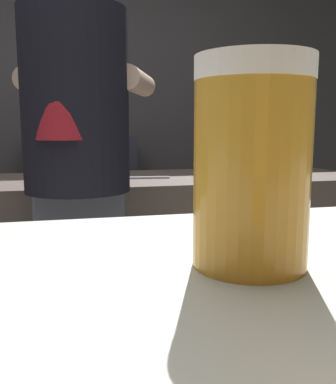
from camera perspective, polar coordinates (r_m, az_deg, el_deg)
The scene contains 9 objects.
wall_back at distance 3.42m, azimuth -14.83°, elevation 12.24°, with size 5.20×0.10×2.70m, color #4D484A.
prep_counter at distance 2.00m, azimuth -4.87°, elevation -11.00°, with size 2.10×0.60×0.90m, color #4B3D37.
back_shelf at distance 3.19m, azimuth -11.36°, elevation -2.19°, with size 0.77×0.36×1.06m, color #32323F.
bartender at distance 1.42m, azimuth -12.13°, elevation 3.04°, with size 0.50×0.56×1.71m.
knife_block at distance 2.11m, azimuth 10.43°, elevation 5.44°, with size 0.10×0.08×0.29m.
chefs_knife at distance 1.85m, azimuth -3.51°, elevation 1.94°, with size 0.24×0.03×0.01m, color silver.
pint_glass_far at distance 0.29m, azimuth 11.15°, elevation 3.69°, with size 0.08×0.08×0.14m.
bottle_hot_sauce at distance 3.05m, azimuth -17.45°, elevation 8.51°, with size 0.06×0.06×0.20m.
bottle_vinegar at distance 3.12m, azimuth -8.39°, elevation 8.70°, with size 0.06×0.06×0.18m.
Camera 1 is at (0.09, -1.22, 1.13)m, focal length 39.70 mm.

